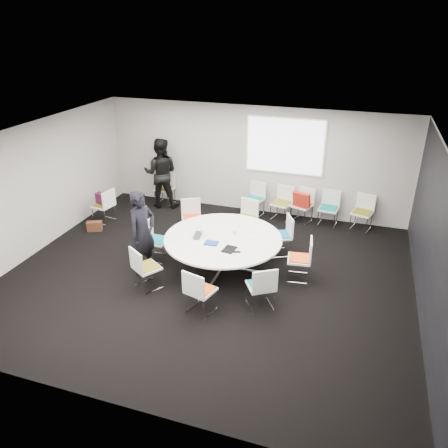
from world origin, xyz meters
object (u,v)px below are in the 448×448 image
(chair_ring_e, at_px, (157,247))
(laptop, at_px, (200,235))
(chair_ring_h, at_px, (261,294))
(conference_table, at_px, (223,245))
(chair_ring_b, at_px, (280,242))
(chair_spare_left, at_px, (105,212))
(chair_ring_c, at_px, (246,225))
(person_main, at_px, (143,233))
(maroon_bag, at_px, (103,199))
(cup, at_px, (235,232))
(chair_back_d, at_px, (328,215))
(brown_bag, at_px, (95,226))
(chair_ring_g, at_px, (200,299))
(chair_ring_f, at_px, (147,275))
(chair_person_back, at_px, (165,194))
(chair_ring_a, at_px, (299,266))
(chair_back_e, at_px, (361,219))
(chair_back_a, at_px, (254,205))
(person_back, at_px, (161,173))
(chair_ring_d, at_px, (192,225))
(chair_back_b, at_px, (281,209))
(chair_back_c, at_px, (302,212))

(chair_ring_e, bearing_deg, laptop, 88.93)
(chair_ring_h, bearing_deg, conference_table, 103.34)
(conference_table, bearing_deg, chair_ring_e, -177.99)
(chair_ring_b, height_order, chair_spare_left, same)
(laptop, bearing_deg, chair_ring_c, -26.93)
(person_main, relative_size, maroon_bag, 4.46)
(chair_ring_h, distance_m, cup, 1.64)
(chair_back_d, relative_size, brown_bag, 2.44)
(chair_ring_g, relative_size, maroon_bag, 2.20)
(chair_ring_b, xyz_separation_m, chair_ring_g, (-0.92, -2.53, 0.00))
(chair_ring_c, xyz_separation_m, chair_ring_f, (-1.22, -2.75, 0.00))
(chair_ring_f, xyz_separation_m, maroon_bag, (-2.44, 2.39, 0.34))
(brown_bag, bearing_deg, chair_person_back, 66.56)
(chair_ring_c, bearing_deg, chair_ring_a, 146.43)
(chair_back_e, xyz_separation_m, chair_person_back, (-5.30, 0.00, 0.00))
(chair_back_a, bearing_deg, chair_ring_b, 135.11)
(chair_ring_h, xyz_separation_m, person_main, (-2.54, 0.45, 0.62))
(person_back, bearing_deg, chair_person_back, -104.92)
(chair_ring_a, relative_size, laptop, 2.43)
(chair_ring_b, xyz_separation_m, chair_person_back, (-3.64, 1.83, 0.00))
(conference_table, bearing_deg, chair_ring_f, -136.27)
(person_main, relative_size, laptop, 4.92)
(chair_ring_c, bearing_deg, chair_ring_b, 158.41)
(chair_ring_d, distance_m, chair_ring_f, 2.35)
(chair_back_e, distance_m, chair_spare_left, 6.45)
(chair_back_a, relative_size, chair_spare_left, 1.00)
(maroon_bag, bearing_deg, chair_ring_g, -37.06)
(chair_ring_d, height_order, chair_back_e, same)
(chair_ring_c, height_order, chair_ring_f, same)
(chair_ring_g, bearing_deg, chair_person_back, 137.50)
(chair_ring_a, relative_size, chair_back_d, 1.00)
(chair_ring_h, bearing_deg, chair_ring_f, 149.96)
(chair_spare_left, distance_m, maroon_bag, 0.34)
(chair_back_b, bearing_deg, person_main, 72.01)
(chair_back_b, xyz_separation_m, chair_back_e, (1.99, 0.04, 0.00))
(chair_ring_b, height_order, chair_ring_h, same)
(chair_ring_c, height_order, chair_ring_g, same)
(chair_back_b, bearing_deg, conference_table, 90.78)
(conference_table, height_order, chair_back_e, chair_back_e)
(chair_back_e, bearing_deg, chair_spare_left, 30.02)
(chair_back_c, height_order, person_back, person_back)
(chair_ring_d, xyz_separation_m, chair_ring_h, (2.24, -2.29, 0.00))
(brown_bag, bearing_deg, chair_back_d, 21.40)
(chair_spare_left, bearing_deg, conference_table, -99.85)
(chair_ring_a, relative_size, chair_spare_left, 1.00)
(chair_ring_c, xyz_separation_m, chair_back_e, (2.61, 1.22, 0.00))
(chair_ring_f, relative_size, chair_back_d, 1.00)
(laptop, bearing_deg, maroon_bag, 56.38)
(chair_back_e, height_order, person_main, person_main)
(chair_back_b, xyz_separation_m, brown_bag, (-4.23, -2.08, -0.16))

